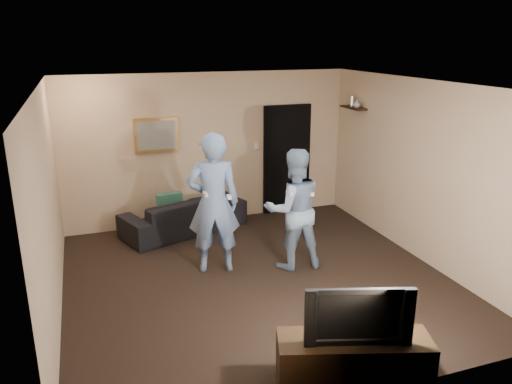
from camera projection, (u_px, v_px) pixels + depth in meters
name	position (u px, v px, depth m)	size (l,w,h in m)	color
ground	(258.00, 279.00, 6.78)	(5.00, 5.00, 0.00)	black
ceiling	(258.00, 85.00, 6.01)	(5.00, 5.00, 0.04)	silver
wall_back	(209.00, 149.00, 8.64)	(5.00, 0.04, 2.60)	tan
wall_front	(359.00, 270.00, 4.14)	(5.00, 0.04, 2.60)	tan
wall_left	(48.00, 209.00, 5.60)	(0.04, 5.00, 2.60)	tan
wall_right	(421.00, 171.00, 7.19)	(0.04, 5.00, 2.60)	tan
sofa	(184.00, 214.00, 8.39)	(2.08, 0.81, 0.61)	black
throw_pillow	(170.00, 205.00, 8.27)	(0.42, 0.13, 0.42)	#1C5545
painting_frame	(156.00, 135.00, 8.24)	(0.72, 0.05, 0.57)	olive
painting_canvas	(157.00, 135.00, 8.22)	(0.62, 0.01, 0.47)	slate
doorway	(287.00, 159.00, 9.17)	(0.90, 0.06, 2.00)	black
light_switch	(256.00, 146.00, 8.89)	(0.08, 0.02, 0.12)	silver
wall_shelf	(353.00, 108.00, 8.57)	(0.20, 0.60, 0.03)	black
shelf_vase	(357.00, 104.00, 8.45)	(0.13, 0.13, 0.14)	#ADADB2
shelf_figurine	(352.00, 101.00, 8.59)	(0.06, 0.06, 0.18)	silver
tv_console	(353.00, 362.00, 4.65)	(1.42, 0.46, 0.51)	black
television	(357.00, 312.00, 4.49)	(0.97, 0.13, 0.56)	black
wii_player_left	(213.00, 203.00, 6.80)	(0.80, 0.60, 1.97)	#6E8FBE
wii_player_right	(293.00, 209.00, 6.94)	(0.89, 0.72, 1.72)	#7F9CB9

